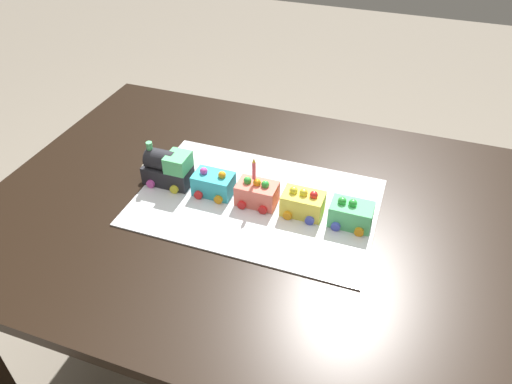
# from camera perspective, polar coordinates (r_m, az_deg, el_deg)

# --- Properties ---
(ground_plane) EXTENTS (8.00, 8.00, 0.00)m
(ground_plane) POSITION_cam_1_polar(r_m,az_deg,el_deg) (1.78, 0.63, -20.47)
(ground_plane) COLOR gray
(dining_table) EXTENTS (1.40, 1.00, 0.74)m
(dining_table) POSITION_cam_1_polar(r_m,az_deg,el_deg) (1.28, 0.83, -5.59)
(dining_table) COLOR black
(dining_table) RESTS_ON ground
(cake_board) EXTENTS (0.60, 0.40, 0.00)m
(cake_board) POSITION_cam_1_polar(r_m,az_deg,el_deg) (1.22, 0.00, -1.18)
(cake_board) COLOR silver
(cake_board) RESTS_ON dining_table
(cake_locomotive) EXTENTS (0.14, 0.08, 0.12)m
(cake_locomotive) POSITION_cam_1_polar(r_m,az_deg,el_deg) (1.28, -10.39, 2.81)
(cake_locomotive) COLOR #232328
(cake_locomotive) RESTS_ON cake_board
(cake_car_caboose_turquoise) EXTENTS (0.10, 0.08, 0.07)m
(cake_car_caboose_turquoise) POSITION_cam_1_polar(r_m,az_deg,el_deg) (1.24, -5.04, 1.00)
(cake_car_caboose_turquoise) COLOR #38B7C6
(cake_car_caboose_turquoise) RESTS_ON cake_board
(cake_car_flatbed_coral) EXTENTS (0.10, 0.08, 0.07)m
(cake_car_flatbed_coral) POSITION_cam_1_polar(r_m,az_deg,el_deg) (1.20, 0.12, -0.12)
(cake_car_flatbed_coral) COLOR #F27260
(cake_car_flatbed_coral) RESTS_ON cake_board
(cake_car_gondola_lemon) EXTENTS (0.10, 0.08, 0.07)m
(cake_car_gondola_lemon) POSITION_cam_1_polar(r_m,az_deg,el_deg) (1.17, 5.55, -1.32)
(cake_car_gondola_lemon) COLOR #F4E04C
(cake_car_gondola_lemon) RESTS_ON cake_board
(cake_car_tanker_mint_green) EXTENTS (0.10, 0.08, 0.07)m
(cake_car_tanker_mint_green) POSITION_cam_1_polar(r_m,az_deg,el_deg) (1.16, 11.15, -2.57)
(cake_car_tanker_mint_green) COLOR #59CC7A
(cake_car_tanker_mint_green) RESTS_ON cake_board
(birthday_candle) EXTENTS (0.01, 0.01, 0.06)m
(birthday_candle) POSITION_cam_1_polar(r_m,az_deg,el_deg) (1.16, -0.25, 2.74)
(birthday_candle) COLOR #F24C59
(birthday_candle) RESTS_ON cake_car_flatbed_coral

